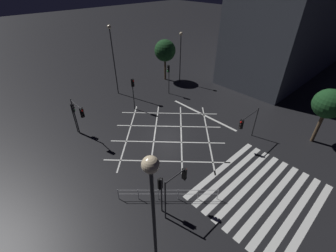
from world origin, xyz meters
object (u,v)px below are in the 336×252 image
street_tree_far (165,51)px  street_lamp_far (181,48)px  street_tree_near (328,104)px  street_lamp_east (112,49)px  traffic_light_ne_main (168,74)px  traffic_light_se_main (247,122)px  traffic_light_nw_main (74,112)px  traffic_light_median_north (133,88)px  street_lamp_west (154,218)px  traffic_light_sw_main (177,184)px  traffic_light_nw_cross (79,114)px  traffic_light_sw_cross (160,188)px

street_tree_far → street_lamp_far: bearing=-70.9°
street_tree_near → street_lamp_east: bearing=110.3°
traffic_light_ne_main → traffic_light_se_main: 13.47m
traffic_light_nw_main → traffic_light_median_north: size_ratio=0.84×
traffic_light_nw_main → street_lamp_west: 18.33m
traffic_light_median_north → traffic_light_sw_main: bearing=-25.0°
traffic_light_nw_main → traffic_light_nw_cross: size_ratio=0.82×
traffic_light_ne_main → street_tree_far: 5.46m
street_lamp_east → traffic_light_median_north: bearing=-100.0°
traffic_light_nw_cross → street_tree_near: bearing=45.9°
traffic_light_nw_main → street_tree_far: bearing=14.1°
traffic_light_median_north → street_tree_near: size_ratio=0.71×
street_lamp_east → street_lamp_west: street_lamp_west is taller
street_tree_far → traffic_light_sw_cross: bearing=-133.3°
traffic_light_nw_main → street_lamp_far: bearing=5.7°
street_lamp_far → street_tree_far: 2.66m
traffic_light_se_main → street_lamp_west: street_lamp_west is taller
street_lamp_east → street_tree_far: street_lamp_east is taller
traffic_light_median_north → traffic_light_sw_cross: bearing=-29.1°
traffic_light_se_main → street_tree_far: bearing=-106.9°
street_lamp_east → street_lamp_west: bearing=-118.0°
traffic_light_nw_main → traffic_light_sw_cross: bearing=-89.9°
traffic_light_nw_main → street_lamp_east: 10.37m
traffic_light_nw_cross → traffic_light_median_north: size_ratio=1.02×
street_lamp_east → traffic_light_sw_main: bearing=-111.1°
traffic_light_sw_cross → street_lamp_far: size_ratio=0.44×
traffic_light_se_main → traffic_light_sw_cross: bearing=0.9°
traffic_light_sw_main → street_lamp_far: size_ratio=0.50×
street_tree_far → traffic_light_sw_main: bearing=-130.7°
traffic_light_sw_main → street_tree_far: 24.23m
traffic_light_nw_cross → street_tree_far: (16.71, 5.86, 1.50)m
traffic_light_se_main → traffic_light_median_north: 13.57m
traffic_light_sw_cross → street_lamp_far: street_lamp_far is taller
traffic_light_median_north → street_lamp_east: street_lamp_east is taller
street_tree_near → traffic_light_nw_cross: bearing=135.9°
traffic_light_nw_cross → traffic_light_se_main: traffic_light_nw_cross is taller
traffic_light_sw_cross → street_tree_near: street_tree_near is taller
traffic_light_se_main → traffic_light_ne_main: bearing=-99.1°
traffic_light_sw_main → traffic_light_nw_cross: 12.50m
traffic_light_sw_main → street_lamp_east: (7.40, 19.14, 3.47)m
traffic_light_median_north → street_tree_far: (9.29, 4.47, 1.65)m
traffic_light_sw_main → street_tree_far: size_ratio=0.60×
traffic_light_se_main → street_lamp_east: size_ratio=0.37×
street_lamp_west → street_lamp_east: bearing=62.0°
traffic_light_ne_main → street_lamp_far: (4.03, 1.72, 2.26)m
traffic_light_sw_main → traffic_light_se_main: traffic_light_sw_main is taller
traffic_light_sw_cross → street_lamp_east: (8.25, 18.46, 3.81)m
traffic_light_sw_cross → traffic_light_se_main: (11.30, 0.19, 0.14)m
traffic_light_nw_main → street_lamp_far: size_ratio=0.46×
traffic_light_nw_cross → street_tree_near: (16.86, -16.31, 1.24)m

